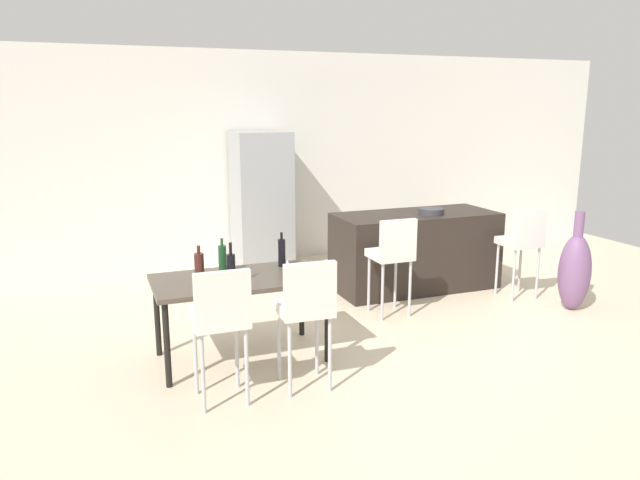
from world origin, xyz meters
TOP-DOWN VIEW (x-y plane):
  - ground_plane at (0.00, 0.00)m, footprint 10.00×10.00m
  - back_wall at (0.00, 2.85)m, footprint 10.00×0.12m
  - kitchen_island at (0.63, 0.84)m, footprint 1.94×0.83m
  - bar_chair_left at (-0.10, 0.05)m, footprint 0.40×0.40m
  - bar_chair_middle at (1.56, 0.05)m, footprint 0.42×0.42m
  - dining_table at (-1.84, -0.46)m, footprint 1.47×0.79m
  - dining_chair_near at (-2.17, -1.21)m, footprint 0.40×0.40m
  - dining_chair_far at (-1.51, -1.21)m, footprint 0.42×0.42m
  - wine_bottle_end at (-1.94, -0.60)m, footprint 0.07×0.07m
  - wine_bottle_left at (-1.39, -0.24)m, footprint 0.07×0.07m
  - wine_bottle_inner at (-2.18, -0.48)m, footprint 0.08×0.08m
  - wine_bottle_right at (-1.94, -0.26)m, footprint 0.07×0.07m
  - wine_glass_middle at (-1.48, -0.68)m, footprint 0.07×0.07m
  - refrigerator at (-0.83, 2.41)m, footprint 0.72×0.68m
  - fruit_bowl at (0.76, 0.73)m, footprint 0.30×0.30m
  - floor_vase at (1.83, -0.49)m, footprint 0.34×0.34m
  - potted_plant at (1.77, 2.40)m, footprint 0.36×0.36m

SIDE VIEW (x-z plane):
  - ground_plane at x=0.00m, z-range 0.00..0.00m
  - potted_plant at x=1.77m, z-range 0.04..0.60m
  - floor_vase at x=1.83m, z-range -0.11..0.97m
  - kitchen_island at x=0.63m, z-range 0.00..0.92m
  - dining_table at x=-1.84m, z-range 0.30..1.04m
  - bar_chair_left at x=-0.10m, z-range 0.17..1.22m
  - bar_chair_middle at x=1.56m, z-range 0.17..1.22m
  - dining_chair_near at x=-2.17m, z-range 0.17..1.22m
  - dining_chair_far at x=-1.51m, z-range 0.17..1.22m
  - wine_glass_middle at x=-1.48m, z-range 0.78..0.95m
  - wine_bottle_right at x=-1.94m, z-range 0.71..1.02m
  - wine_bottle_inner at x=-2.18m, z-range 0.71..1.02m
  - wine_bottle_end at x=-1.94m, z-range 0.70..1.04m
  - wine_bottle_left at x=-1.39m, z-range 0.71..1.03m
  - refrigerator at x=-0.83m, z-range 0.00..1.84m
  - fruit_bowl at x=0.76m, z-range 0.92..0.99m
  - back_wall at x=0.00m, z-range 0.00..2.90m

